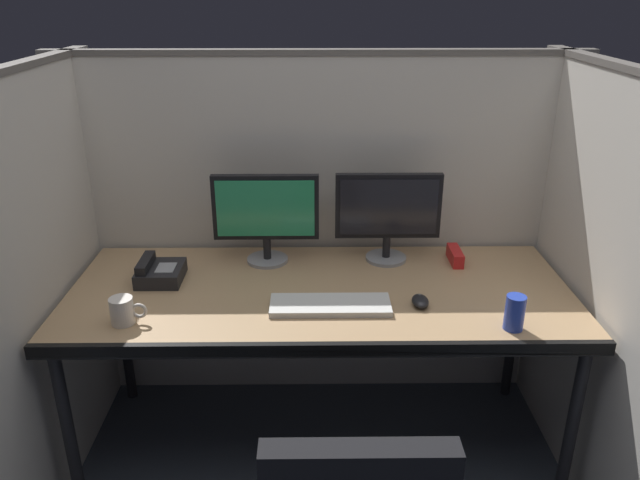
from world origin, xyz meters
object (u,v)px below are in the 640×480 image
at_px(computer_mouse, 420,301).
at_px(desk_phone, 159,272).
at_px(desk, 320,302).
at_px(monitor_left, 266,213).
at_px(coffee_mug, 123,311).
at_px(keyboard_main, 330,305).
at_px(red_stapler, 455,256).
at_px(soda_can, 515,313).
at_px(monitor_right, 388,211).

distance_m(computer_mouse, desk_phone, 1.01).
xyz_separation_m(desk, desk_phone, (-0.63, 0.09, 0.08)).
bearing_deg(desk_phone, computer_mouse, -12.43).
xyz_separation_m(monitor_left, computer_mouse, (0.58, -0.39, -0.20)).
bearing_deg(coffee_mug, desk, 19.35).
xyz_separation_m(monitor_left, coffee_mug, (-0.45, -0.50, -0.17)).
xyz_separation_m(keyboard_main, computer_mouse, (0.32, 0.01, 0.01)).
distance_m(desk, coffee_mug, 0.72).
distance_m(computer_mouse, red_stapler, 0.43).
bearing_deg(coffee_mug, keyboard_main, 7.90).
height_order(computer_mouse, soda_can, soda_can).
xyz_separation_m(monitor_right, computer_mouse, (0.08, -0.40, -0.20)).
distance_m(coffee_mug, soda_can, 1.32).
height_order(monitor_left, monitor_right, same).
height_order(desk, computer_mouse, computer_mouse).
bearing_deg(computer_mouse, coffee_mug, -173.74).
distance_m(computer_mouse, coffee_mug, 1.04).
xyz_separation_m(desk, soda_can, (0.64, -0.29, 0.11)).
relative_size(monitor_right, red_stapler, 2.87).
bearing_deg(computer_mouse, desk, 161.08).
bearing_deg(red_stapler, desk, -156.07).
height_order(keyboard_main, soda_can, soda_can).
distance_m(keyboard_main, red_stapler, 0.66).
bearing_deg(monitor_left, computer_mouse, -33.99).
bearing_deg(monitor_left, monitor_right, 1.25).
bearing_deg(monitor_left, desk, -50.70).
relative_size(monitor_left, monitor_right, 1.00).
xyz_separation_m(coffee_mug, soda_can, (1.32, -0.06, 0.01)).
distance_m(monitor_left, keyboard_main, 0.52).
xyz_separation_m(coffee_mug, red_stapler, (1.24, 0.49, -0.02)).
relative_size(monitor_left, red_stapler, 2.87).
height_order(desk, soda_can, soda_can).
xyz_separation_m(desk, red_stapler, (0.56, 0.25, 0.08)).
height_order(soda_can, red_stapler, soda_can).
bearing_deg(monitor_left, soda_can, -32.92).
bearing_deg(computer_mouse, red_stapler, 61.15).
distance_m(computer_mouse, soda_can, 0.33).
distance_m(monitor_left, desk_phone, 0.48).
relative_size(keyboard_main, red_stapler, 2.87).
xyz_separation_m(red_stapler, desk_phone, (-1.19, -0.16, 0.01)).
bearing_deg(coffee_mug, monitor_left, 47.80).
relative_size(keyboard_main, coffee_mug, 3.41).
height_order(monitor_left, coffee_mug, monitor_left).
height_order(monitor_right, keyboard_main, monitor_right).
bearing_deg(monitor_right, keyboard_main, -120.65).
bearing_deg(red_stapler, monitor_right, 174.82).
bearing_deg(monitor_right, red_stapler, -5.18).
xyz_separation_m(desk, keyboard_main, (0.03, -0.14, 0.06)).
relative_size(monitor_right, keyboard_main, 1.00).
bearing_deg(desk_phone, red_stapler, 7.47).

